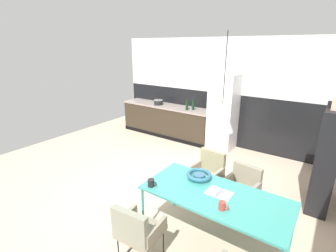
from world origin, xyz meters
TOP-DOWN VIEW (x-y plane):
  - ground_plane at (0.00, 0.00)m, footprint 7.92×7.92m
  - back_wall_splashback_dark at (0.00, 2.99)m, footprint 6.09×0.12m
  - back_wall_panel_upper at (0.00, 2.99)m, footprint 6.09×0.12m
  - kitchen_counter at (-1.52, 2.63)m, footprint 2.79×0.63m
  - refrigerator_column at (0.19, 2.63)m, footprint 0.61×0.60m
  - dining_table at (1.39, -0.41)m, footprint 1.82×0.85m
  - armchair_far_side at (1.47, 0.43)m, footprint 0.55×0.54m
  - armchair_by_stool at (0.86, 0.52)m, footprint 0.53×0.51m
  - armchair_head_of_table at (0.80, -1.23)m, footprint 0.53×0.51m
  - fruit_bowl at (1.05, -0.20)m, footprint 0.35×0.35m
  - open_book at (1.43, -0.37)m, footprint 0.31×0.22m
  - mug_tall_blue at (1.58, -0.64)m, footprint 0.12×0.08m
  - mug_glass_clear at (0.63, -0.73)m, footprint 0.14×0.09m
  - cooking_pot at (-1.76, 2.56)m, footprint 0.25×0.25m
  - bottle_vinegar_dark at (-0.77, 2.50)m, footprint 0.07×0.07m
  - bottle_wine_green at (-0.64, 2.60)m, footprint 0.07×0.07m
  - open_shelf_unit at (2.46, 1.39)m, footprint 0.30×0.91m
  - pendant_lamp_over_table_near at (1.39, -0.38)m, footprint 0.29×0.29m

SIDE VIEW (x-z plane):
  - ground_plane at x=0.00m, z-range 0.00..0.00m
  - kitchen_counter at x=-1.52m, z-range 0.00..0.89m
  - armchair_far_side at x=1.47m, z-range 0.11..0.88m
  - armchair_head_of_table at x=0.80m, z-range 0.10..0.91m
  - armchair_by_stool at x=0.86m, z-range 0.11..0.93m
  - back_wall_splashback_dark at x=0.00m, z-range 0.00..1.35m
  - dining_table at x=1.39m, z-range 0.33..1.08m
  - open_book at x=1.43m, z-range 0.74..0.76m
  - mug_glass_clear at x=0.63m, z-range 0.75..0.85m
  - mug_tall_blue at x=1.58m, z-range 0.75..0.85m
  - fruit_bowl at x=1.05m, z-range 0.76..0.84m
  - open_shelf_unit at x=2.46m, z-range 0.02..1.77m
  - refrigerator_column at x=0.19m, z-range 0.00..1.88m
  - cooking_pot at x=-1.76m, z-range 0.88..1.04m
  - bottle_vinegar_dark at x=-0.77m, z-range 0.87..1.16m
  - bottle_wine_green at x=-0.64m, z-range 0.86..1.18m
  - pendant_lamp_over_table_near at x=1.39m, z-range 1.20..2.28m
  - back_wall_panel_upper at x=0.00m, z-range 1.35..2.71m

